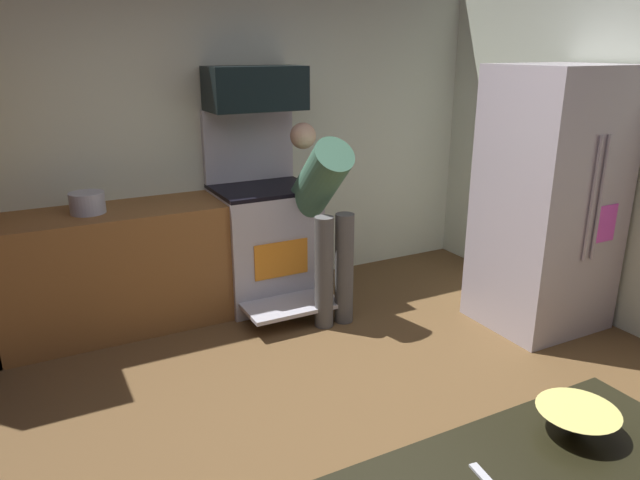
{
  "coord_description": "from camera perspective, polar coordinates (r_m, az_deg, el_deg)",
  "views": [
    {
      "loc": [
        -1.33,
        -2.25,
        2.0
      ],
      "look_at": [
        0.0,
        0.3,
        1.05
      ],
      "focal_mm": 33.02,
      "sensor_mm": 36.0,
      "label": 1
    }
  ],
  "objects": [
    {
      "name": "mixing_bowl_small",
      "position": [
        1.98,
        23.59,
        -15.77
      ],
      "size": [
        0.24,
        0.24,
        0.08
      ],
      "primitive_type": "cone",
      "rotation": [
        3.14,
        0.0,
        0.0
      ],
      "color": "#DCCD6A",
      "rests_on": "counter_island"
    },
    {
      "name": "lower_cabinet_run",
      "position": [
        4.52,
        -20.43,
        -2.98
      ],
      "size": [
        2.4,
        0.6,
        0.9
      ],
      "primitive_type": "cube",
      "color": "brown",
      "rests_on": "ground"
    },
    {
      "name": "wall_back",
      "position": [
        4.83,
        -11.46,
        9.57
      ],
      "size": [
        5.2,
        0.12,
        2.6
      ],
      "primitive_type": "cube",
      "color": "silver",
      "rests_on": "ground"
    },
    {
      "name": "ground_plane",
      "position": [
        3.29,
        2.53,
        -19.32
      ],
      "size": [
        5.2,
        4.8,
        0.02
      ],
      "primitive_type": "cube",
      "color": "brown"
    },
    {
      "name": "oven_range",
      "position": [
        4.78,
        -5.39,
        0.02
      ],
      "size": [
        0.76,
        1.02,
        1.53
      ],
      "color": "#B6B6C3",
      "rests_on": "ground"
    },
    {
      "name": "stock_pot",
      "position": [
        4.37,
        -21.62,
        3.37
      ],
      "size": [
        0.24,
        0.24,
        0.15
      ],
      "primitive_type": "cylinder",
      "color": "#B0B5C7",
      "rests_on": "lower_cabinet_run"
    },
    {
      "name": "person_cook",
      "position": [
        4.35,
        0.32,
        3.28
      ],
      "size": [
        0.31,
        0.71,
        1.45
      ],
      "color": "#525252",
      "rests_on": "ground"
    },
    {
      "name": "microwave",
      "position": [
        4.64,
        -6.29,
        14.41
      ],
      "size": [
        0.74,
        0.38,
        0.33
      ],
      "primitive_type": "cube",
      "color": "black",
      "rests_on": "oven_range"
    },
    {
      "name": "refrigerator",
      "position": [
        4.55,
        21.26,
        3.58
      ],
      "size": [
        0.83,
        0.77,
        1.89
      ],
      "color": "#BCB3C0",
      "rests_on": "ground"
    }
  ]
}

